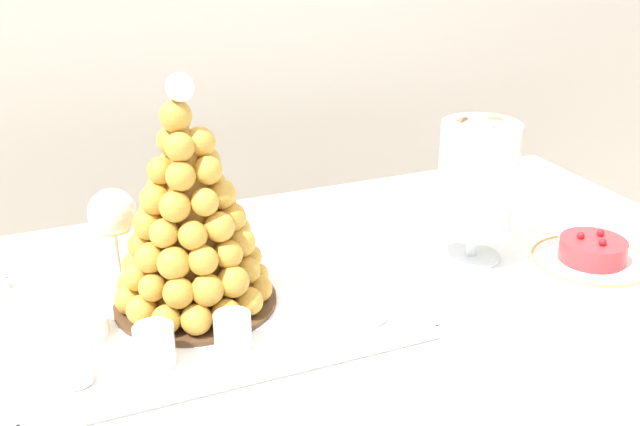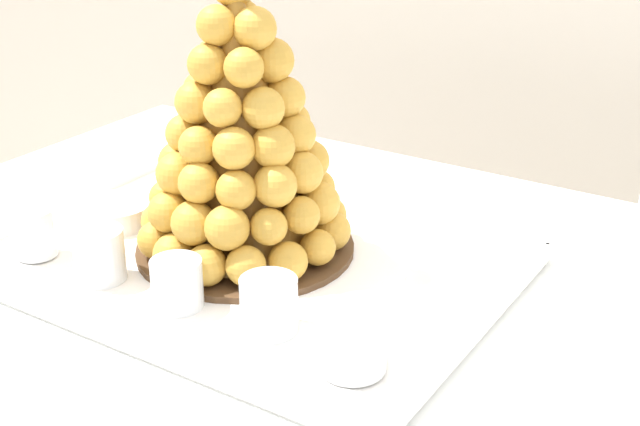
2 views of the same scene
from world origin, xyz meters
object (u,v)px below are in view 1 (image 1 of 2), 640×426
object	(u,v)px
macaron_goblet	(477,179)
fruit_tart_plate	(592,254)
dessert_cup_left	(74,365)
dessert_cup_right	(367,304)
dessert_cup_mid_right	(300,312)
dessert_cup_centre	(233,332)
wine_glass	(113,216)
creme_brulee_ramekin	(77,327)
croquembouche	(190,221)
dessert_cup_mid_left	(155,347)
serving_tray	(210,310)

from	to	relation	value
macaron_goblet	fruit_tart_plate	bearing A→B (deg)	-28.68
dessert_cup_left	dessert_cup_right	xyz separation A→B (m)	(0.44, -0.00, -0.00)
dessert_cup_mid_right	fruit_tart_plate	bearing A→B (deg)	1.03
dessert_cup_left	dessert_cup_centre	bearing A→B (deg)	-0.46
dessert_cup_right	wine_glass	size ratio (longest dim) A/B	0.36
creme_brulee_ramekin	fruit_tart_plate	world-z (taller)	fruit_tart_plate
croquembouche	dessert_cup_right	xyz separation A→B (m)	(0.24, -0.15, -0.12)
dessert_cup_mid_left	fruit_tart_plate	size ratio (longest dim) A/B	0.27
serving_tray	dessert_cup_mid_left	distance (m)	0.16
dessert_cup_centre	dessert_cup_right	xyz separation A→B (m)	(0.22, -0.00, -0.00)
dessert_cup_mid_left	dessert_cup_right	size ratio (longest dim) A/B	0.94
creme_brulee_ramekin	dessert_cup_centre	bearing A→B (deg)	-29.85
dessert_cup_centre	dessert_cup_left	bearing A→B (deg)	179.54
serving_tray	wine_glass	world-z (taller)	wine_glass
creme_brulee_ramekin	dessert_cup_mid_right	bearing A→B (deg)	-18.62
dessert_cup_centre	creme_brulee_ramekin	world-z (taller)	dessert_cup_centre
creme_brulee_ramekin	serving_tray	bearing A→B (deg)	-0.13
dessert_cup_centre	dessert_cup_mid_right	distance (m)	0.11
croquembouche	dessert_cup_mid_right	bearing A→B (deg)	-45.56
dessert_cup_mid_left	wine_glass	size ratio (longest dim) A/B	0.34
croquembouche	wine_glass	bearing A→B (deg)	128.36
dessert_cup_centre	dessert_cup_mid_right	size ratio (longest dim) A/B	0.94
creme_brulee_ramekin	wine_glass	bearing A→B (deg)	60.30
wine_glass	dessert_cup_left	bearing A→B (deg)	-110.76
creme_brulee_ramekin	fruit_tart_plate	distance (m)	0.90
dessert_cup_centre	wine_glass	bearing A→B (deg)	113.86
dessert_cup_centre	macaron_goblet	distance (m)	0.53
dessert_cup_right	serving_tray	bearing A→B (deg)	151.32
dessert_cup_left	dessert_cup_mid_right	size ratio (longest dim) A/B	0.98
dessert_cup_left	dessert_cup_right	size ratio (longest dim) A/B	0.91
serving_tray	creme_brulee_ramekin	bearing A→B (deg)	179.87
wine_glass	serving_tray	bearing A→B (deg)	-52.68
dessert_cup_centre	dessert_cup_right	world-z (taller)	same
dessert_cup_mid_right	dessert_cup_right	world-z (taller)	dessert_cup_mid_right
croquembouche	wine_glass	distance (m)	0.16
serving_tray	dessert_cup_centre	xyz separation A→B (m)	(0.00, -0.12, 0.03)
dessert_cup_centre	creme_brulee_ramekin	bearing A→B (deg)	150.15
dessert_cup_left	fruit_tart_plate	size ratio (longest dim) A/B	0.26
serving_tray	dessert_cup_mid_left	size ratio (longest dim) A/B	10.06
macaron_goblet	fruit_tart_plate	distance (m)	0.26
croquembouche	creme_brulee_ramekin	world-z (taller)	croquembouche
dessert_cup_mid_left	dessert_cup_left	bearing A→B (deg)	178.98
dessert_cup_mid_left	dessert_cup_right	bearing A→B (deg)	-0.28
serving_tray	dessert_cup_left	xyz separation A→B (m)	(-0.22, -0.12, 0.03)
croquembouche	dessert_cup_right	size ratio (longest dim) A/B	5.90
dessert_cup_mid_right	macaron_goblet	bearing A→B (deg)	16.58
serving_tray	dessert_cup_centre	size ratio (longest dim) A/B	10.91
dessert_cup_right	wine_glass	bearing A→B (deg)	140.91
dessert_cup_left	creme_brulee_ramekin	world-z (taller)	dessert_cup_left
dessert_cup_mid_left	macaron_goblet	xyz separation A→B (m)	(0.61, 0.13, 0.12)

